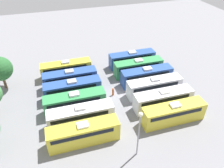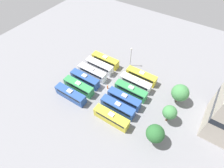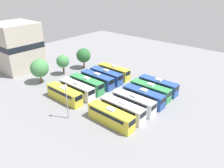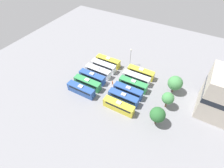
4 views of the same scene
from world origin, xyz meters
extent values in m
plane|color=gray|center=(0.00, 0.00, 0.00)|extent=(112.06, 112.06, 0.00)
cube|color=gold|center=(-9.16, -7.05, 1.60)|extent=(2.47, 10.28, 3.19)
cube|color=black|center=(-9.16, -6.80, 2.49)|extent=(2.51, 8.73, 0.70)
cube|color=black|center=(-9.16, -12.18, 2.48)|extent=(2.17, 0.08, 1.12)
cube|color=silver|center=(-9.16, -7.05, 3.37)|extent=(1.20, 1.60, 0.35)
cube|color=silver|center=(-5.57, -7.12, 1.60)|extent=(2.47, 10.28, 3.19)
cube|color=black|center=(-5.57, -6.86, 2.49)|extent=(2.51, 8.73, 0.70)
cube|color=black|center=(-5.57, -12.24, 2.48)|extent=(2.17, 0.08, 1.12)
cube|color=white|center=(-5.57, -7.12, 3.37)|extent=(1.20, 1.60, 0.35)
cube|color=silver|center=(-1.75, -7.28, 1.60)|extent=(2.47, 10.28, 3.19)
cube|color=black|center=(-1.75, -7.02, 2.49)|extent=(2.51, 8.73, 0.70)
cube|color=black|center=(-1.75, -12.40, 2.48)|extent=(2.17, 0.08, 1.12)
cube|color=#B2B2B7|center=(-1.75, -7.28, 3.37)|extent=(1.20, 1.60, 0.35)
cube|color=#284C93|center=(1.97, -7.43, 1.60)|extent=(2.47, 10.28, 3.19)
cube|color=black|center=(1.97, -7.18, 2.49)|extent=(2.51, 8.73, 0.70)
cube|color=black|center=(1.97, -12.56, 2.48)|extent=(2.17, 0.08, 1.12)
cube|color=silver|center=(1.97, -7.43, 3.37)|extent=(1.20, 1.60, 0.35)
cube|color=#338C4C|center=(5.54, -7.08, 1.60)|extent=(2.47, 10.28, 3.19)
cube|color=black|center=(5.54, -6.83, 2.49)|extent=(2.51, 8.73, 0.70)
cube|color=black|center=(5.54, -12.21, 2.48)|extent=(2.17, 0.08, 1.12)
cube|color=white|center=(5.54, -7.08, 3.37)|extent=(1.20, 1.60, 0.35)
cube|color=#284C93|center=(9.29, -7.14, 1.60)|extent=(2.47, 10.28, 3.19)
cube|color=black|center=(9.29, -6.88, 2.49)|extent=(2.51, 8.73, 0.70)
cube|color=black|center=(9.29, -12.26, 2.48)|extent=(2.17, 0.08, 1.12)
cube|color=silver|center=(9.29, -7.14, 3.37)|extent=(1.20, 1.60, 0.35)
cube|color=gold|center=(-9.19, 7.40, 1.60)|extent=(2.47, 10.28, 3.19)
cube|color=black|center=(-9.19, 7.66, 2.49)|extent=(2.51, 8.73, 0.70)
cube|color=black|center=(-9.19, 2.28, 2.48)|extent=(2.17, 0.08, 1.12)
cube|color=white|center=(-9.19, 7.40, 3.37)|extent=(1.20, 1.60, 0.35)
cube|color=white|center=(-5.50, 7.13, 1.60)|extent=(2.47, 10.28, 3.19)
cube|color=black|center=(-5.50, 7.39, 2.49)|extent=(2.51, 8.73, 0.70)
cube|color=black|center=(-5.50, 2.00, 2.48)|extent=(2.17, 0.08, 1.12)
cube|color=#B2B2B7|center=(-5.50, 7.13, 3.37)|extent=(1.20, 1.60, 0.35)
cube|color=#338C4C|center=(-1.88, 7.47, 1.60)|extent=(2.47, 10.28, 3.19)
cube|color=black|center=(-1.88, 7.73, 2.49)|extent=(2.51, 8.73, 0.70)
cube|color=black|center=(-1.88, 2.35, 2.48)|extent=(2.17, 0.08, 1.12)
cube|color=silver|center=(-1.88, 7.47, 3.37)|extent=(1.20, 1.60, 0.35)
cube|color=#284C93|center=(1.89, 7.30, 1.60)|extent=(2.47, 10.28, 3.19)
cube|color=black|center=(1.89, 7.56, 2.49)|extent=(2.51, 8.73, 0.70)
cube|color=black|center=(1.89, 2.17, 2.48)|extent=(2.17, 0.08, 1.12)
cube|color=#B2B2B7|center=(1.89, 7.30, 3.37)|extent=(1.20, 1.60, 0.35)
cube|color=#284C93|center=(5.44, 7.26, 1.60)|extent=(2.47, 10.28, 3.19)
cube|color=black|center=(5.44, 7.52, 2.49)|extent=(2.51, 8.73, 0.70)
cube|color=black|center=(5.44, 2.14, 2.48)|extent=(2.17, 0.08, 1.12)
cube|color=#B2B2B7|center=(5.44, 7.26, 3.37)|extent=(1.20, 1.60, 0.35)
cube|color=gold|center=(9.25, 7.56, 1.60)|extent=(2.47, 10.28, 3.19)
cube|color=black|center=(9.25, 7.82, 2.49)|extent=(2.51, 8.73, 0.70)
cube|color=black|center=(9.25, 2.44, 2.48)|extent=(2.17, 0.08, 1.12)
cube|color=#B2B2B7|center=(9.25, 7.56, 3.37)|extent=(1.20, 1.60, 0.35)
cylinder|color=#CC4C19|center=(0.10, 0.15, 0.73)|extent=(0.36, 0.36, 1.45)
sphere|color=tan|center=(0.10, 0.15, 1.57)|extent=(0.24, 0.24, 0.24)
cylinder|color=gray|center=(-13.47, 0.87, 3.64)|extent=(0.20, 0.20, 7.27)
sphere|color=#EAE5C6|center=(-13.47, 0.87, 7.45)|extent=(0.60, 0.60, 0.60)
cylinder|color=brown|center=(-7.03, 20.55, 1.25)|extent=(0.43, 0.43, 2.51)
sphere|color=#428447|center=(-7.03, 20.55, 4.25)|extent=(4.99, 4.99, 4.99)
cylinder|color=brown|center=(0.80, 20.39, 1.45)|extent=(0.51, 0.51, 2.89)
sphere|color=#428447|center=(0.80, 20.39, 4.23)|extent=(3.82, 3.82, 3.82)
cylinder|color=brown|center=(8.43, 19.60, 1.37)|extent=(0.49, 0.49, 2.73)
sphere|color=#28602D|center=(8.43, 19.60, 4.32)|extent=(4.55, 4.55, 4.55)
camera|label=1|loc=(-30.77, 9.69, 25.54)|focal=35.00mm
camera|label=2|loc=(29.47, 20.88, 43.72)|focal=28.00mm
camera|label=3|loc=(-36.56, -30.72, 25.94)|focal=35.00mm
camera|label=4|loc=(40.30, 22.57, 45.56)|focal=28.00mm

